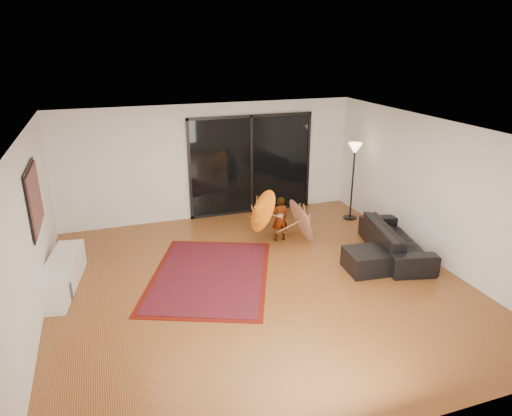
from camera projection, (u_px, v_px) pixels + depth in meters
name	position (u px, v px, depth m)	size (l,w,h in m)	color
floor	(259.00, 284.00, 8.02)	(7.00, 7.00, 0.00)	#9D5E2B
ceiling	(260.00, 131.00, 7.08)	(7.00, 7.00, 0.00)	white
wall_back	(210.00, 162.00, 10.66)	(7.00, 7.00, 0.00)	silver
wall_front	(377.00, 333.00, 4.44)	(7.00, 7.00, 0.00)	silver
wall_left	(28.00, 240.00, 6.49)	(7.00, 7.00, 0.00)	silver
wall_right	(434.00, 191.00, 8.61)	(7.00, 7.00, 0.00)	silver
sliding_door	(251.00, 165.00, 10.98)	(3.06, 0.07, 2.40)	black
painting	(34.00, 199.00, 7.29)	(0.04, 1.28, 1.08)	black
media_console	(62.00, 275.00, 7.81)	(0.45, 1.81, 0.50)	white
speaker	(61.00, 294.00, 7.39)	(0.27, 0.27, 0.31)	#424244
persian_rug	(210.00, 275.00, 8.29)	(3.01, 3.46, 0.02)	#5B1007
sofa	(396.00, 240.00, 9.03)	(2.13, 0.83, 0.62)	black
ottoman	(366.00, 261.00, 8.41)	(0.70, 0.70, 0.40)	black
floor_lamp	(354.00, 160.00, 10.47)	(0.31, 0.31, 1.83)	black
child	(280.00, 219.00, 9.60)	(0.36, 0.23, 0.98)	#999999
parasol_orange	(256.00, 212.00, 9.30)	(0.56, 0.91, 0.90)	orange
parasol_white	(309.00, 217.00, 9.64)	(0.52, 0.98, 0.98)	white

